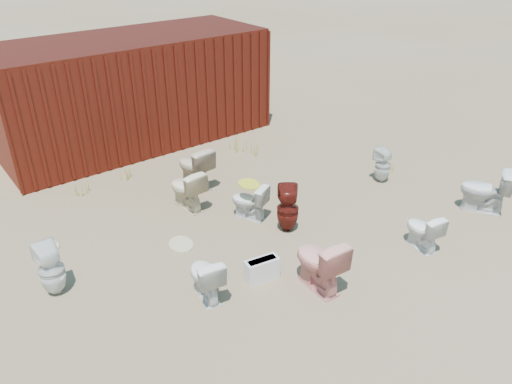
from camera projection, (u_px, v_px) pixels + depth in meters
ground at (278, 234)px, 8.34m from camera, size 100.00×100.00×0.00m
shipping_container at (133, 90)px, 11.37m from camera, size 6.00×2.40×2.40m
toilet_front_a at (205, 277)px, 6.80m from camera, size 0.50×0.73×0.69m
toilet_front_pink at (319, 262)px, 6.96m from camera, size 0.54×0.86×0.84m
toilet_front_c at (423, 231)px, 7.86m from camera, size 0.47×0.68×0.64m
toilet_front_maroon at (288, 209)px, 8.28m from camera, size 0.52×0.52×0.81m
toilet_front_e at (485, 191)px, 8.82m from camera, size 0.81×0.94×0.83m
toilet_back_a at (51, 270)px, 6.87m from camera, size 0.36×0.37×0.79m
toilet_back_beige_left at (187, 189)px, 8.93m from camera, size 0.50×0.79×0.77m
toilet_back_beige_right at (194, 167)px, 9.66m from camera, size 0.54×0.86×0.84m
toilet_back_yellowlid at (249, 202)px, 8.64m from camera, size 0.62×0.75×0.66m
toilet_back_e at (383, 165)px, 9.87m from camera, size 0.32×0.33×0.70m
yellow_lid at (249, 184)px, 8.48m from camera, size 0.34×0.42×0.02m
loose_tank at (262, 270)px, 7.22m from camera, size 0.53×0.28×0.35m
loose_lid_near at (181, 244)px, 8.07m from camera, size 0.47×0.56×0.02m
loose_lid_far at (45, 247)px, 8.01m from camera, size 0.55×0.59×0.02m
weed_clump_a at (85, 187)px, 9.46m from camera, size 0.36×0.36×0.33m
weed_clump_b at (200, 168)px, 10.26m from camera, size 0.32×0.32×0.27m
weed_clump_c at (255, 147)px, 11.16m from camera, size 0.36×0.36×0.30m
weed_clump_d at (123, 173)px, 10.09m from camera, size 0.30×0.30×0.25m
weed_clump_e at (239, 144)px, 11.30m from camera, size 0.34×0.34×0.32m
weed_clump_f at (388, 167)px, 10.38m from camera, size 0.28×0.28×0.21m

